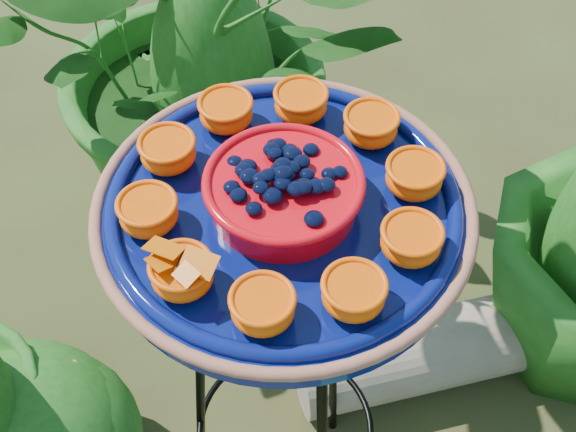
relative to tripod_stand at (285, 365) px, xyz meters
The scene contains 4 objects.
tripod_stand is the anchor object (origin of this frame).
feeder_dish 0.38m from the tripod_stand, 107.11° to the right, with size 0.50×0.50×0.10m.
driftwood_log 0.59m from the tripod_stand, 70.20° to the left, with size 0.18×0.18×0.53m, color gray.
shrub_back_left 0.82m from the tripod_stand, 128.78° to the left, with size 0.92×0.80×1.02m, color #1B4D14.
Camera 1 is at (0.37, -0.61, 1.62)m, focal length 50.00 mm.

